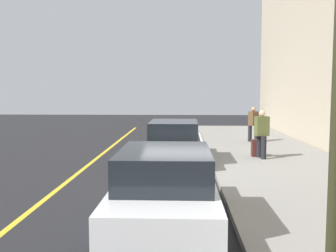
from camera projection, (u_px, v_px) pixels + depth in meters
The scene contains 9 objects.
ground_plane at pixel (181, 169), 12.74m from camera, with size 56.00×56.00×0.00m, color black.
sidewalk at pixel (283, 167), 12.61m from camera, with size 28.00×4.60×0.15m, color gray.
lane_stripe_centre at pixel (85, 168), 12.86m from camera, with size 28.00×0.14×0.01m, color gold.
snow_bank_curb at pixel (197, 143), 18.23m from camera, with size 6.48×0.56×0.22m, color white.
parked_car_white at pixel (165, 189), 7.14m from camera, with size 4.35×1.91×1.51m.
parked_car_black at pixel (174, 142), 13.50m from camera, with size 4.43×1.93×1.51m.
pedestrian_olive_coat at pixel (262, 133), 13.81m from camera, with size 0.56×0.52×1.71m.
pedestrian_brown_coat at pixel (253, 123), 18.24m from camera, with size 0.50×0.51×1.64m.
rolling_suitcase at pixel (255, 148), 14.26m from camera, with size 0.34×0.22×0.98m.
Camera 1 is at (-12.57, -0.04, 2.56)m, focal length 41.68 mm.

